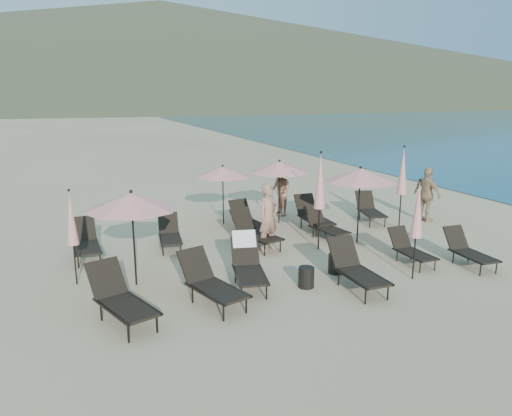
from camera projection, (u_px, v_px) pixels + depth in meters
name	position (u px, v px, depth m)	size (l,w,h in m)	color
ground	(356.00, 281.00, 11.80)	(800.00, 800.00, 0.00)	#D6BA8C
volcanic_headland	(180.00, 52.00, 304.27)	(690.00, 690.00, 55.00)	brown
lounger_0	(120.00, 298.00, 9.62)	(1.25, 1.97, 1.06)	black
lounger_1	(211.00, 282.00, 10.44)	(1.18, 1.93, 1.04)	black
lounger_2	(248.00, 263.00, 11.46)	(1.03, 1.88, 1.11)	black
lounger_3	(356.00, 268.00, 11.26)	(0.72, 1.80, 1.03)	black
lounger_4	(410.00, 249.00, 12.91)	(0.58, 1.47, 0.84)	black
lounger_5	(468.00, 250.00, 12.75)	(0.69, 1.58, 0.89)	black
lounger_6	(86.00, 241.00, 13.32)	(0.68, 1.71, 0.98)	black
lounger_7	(170.00, 234.00, 14.19)	(0.80, 1.60, 0.88)	black
lounger_8	(254.00, 231.00, 14.24)	(1.10, 1.88, 1.01)	black
lounger_9	(248.00, 220.00, 15.51)	(0.86, 1.77, 0.98)	black
lounger_10	(313.00, 215.00, 16.01)	(0.78, 1.83, 1.03)	black
lounger_11	(370.00, 209.00, 17.00)	(1.02, 1.74, 0.94)	black
lounger_12	(325.00, 225.00, 15.04)	(0.84, 1.65, 0.91)	black
umbrella_open_0	(132.00, 201.00, 11.09)	(2.09, 2.09, 2.25)	black
umbrella_open_1	(360.00, 175.00, 14.26)	(2.12, 2.12, 2.28)	black
umbrella_open_2	(223.00, 172.00, 16.39)	(1.86, 1.86, 2.01)	black
umbrella_open_3	(280.00, 167.00, 16.43)	(2.01, 2.01, 2.16)	black
umbrella_closed_0	(418.00, 210.00, 11.52)	(0.28, 0.28, 2.44)	black
umbrella_closed_1	(403.00, 171.00, 15.73)	(0.32, 0.32, 2.71)	black
umbrella_closed_2	(71.00, 219.00, 11.22)	(0.26, 0.26, 2.26)	black
umbrella_closed_3	(320.00, 182.00, 13.67)	(0.33, 0.33, 2.79)	black
side_table_0	(306.00, 277.00, 11.37)	(0.37, 0.37, 0.48)	black
side_table_1	(336.00, 263.00, 12.25)	(0.39, 0.39, 0.49)	black
beachgoer_a	(268.00, 217.00, 13.86)	(0.69, 0.45, 1.90)	#A8715B
beachgoer_b	(280.00, 192.00, 17.70)	(0.85, 0.66, 1.75)	#B17B5B
beachgoer_c	(427.00, 195.00, 16.88)	(1.10, 0.46, 1.88)	tan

